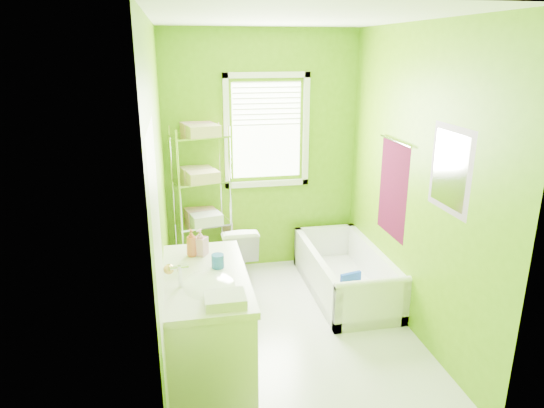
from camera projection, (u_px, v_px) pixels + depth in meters
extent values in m
plane|color=silver|center=(291.00, 330.00, 4.31)|extent=(2.90, 2.90, 0.00)
cube|color=#588F06|center=(262.00, 154.00, 5.26)|extent=(2.10, 0.04, 2.60)
cube|color=#588F06|center=(357.00, 264.00, 2.55)|extent=(2.10, 0.04, 2.60)
cube|color=#588F06|center=(160.00, 197.00, 3.72)|extent=(0.04, 2.90, 2.60)
cube|color=#588F06|center=(414.00, 183.00, 4.10)|extent=(0.04, 2.90, 2.60)
cube|color=white|center=(295.00, 18.00, 3.51)|extent=(2.10, 2.90, 0.04)
cube|color=white|center=(267.00, 131.00, 5.19)|extent=(0.74, 0.01, 1.01)
cube|color=white|center=(267.00, 183.00, 5.35)|extent=(0.92, 0.05, 0.06)
cube|color=white|center=(267.00, 75.00, 4.99)|extent=(0.92, 0.05, 0.06)
cube|color=white|center=(227.00, 132.00, 5.09)|extent=(0.06, 0.05, 1.22)
cube|color=white|center=(306.00, 130.00, 5.25)|extent=(0.06, 0.05, 1.22)
cube|color=white|center=(267.00, 103.00, 5.08)|extent=(0.72, 0.02, 0.50)
cube|color=white|center=(162.00, 293.00, 2.87)|extent=(0.02, 0.80, 2.00)
sphere|color=gold|center=(169.00, 269.00, 3.19)|extent=(0.07, 0.07, 0.07)
cube|color=#460820|center=(393.00, 189.00, 4.47)|extent=(0.02, 0.58, 0.90)
cylinder|color=silver|center=(395.00, 141.00, 4.33)|extent=(0.02, 0.62, 0.02)
cube|color=#CC5972|center=(450.00, 170.00, 3.51)|extent=(0.02, 0.54, 0.64)
cube|color=white|center=(449.00, 170.00, 3.51)|extent=(0.01, 0.44, 0.54)
cube|color=white|center=(344.00, 287.00, 4.99)|extent=(0.70, 1.49, 0.10)
cube|color=white|center=(315.00, 274.00, 4.88)|extent=(0.07, 1.49, 0.45)
cube|color=white|center=(374.00, 269.00, 4.99)|extent=(0.07, 1.49, 0.45)
cube|color=white|center=(372.00, 306.00, 4.27)|extent=(0.70, 0.07, 0.45)
cube|color=white|center=(324.00, 245.00, 5.60)|extent=(0.70, 0.07, 0.45)
cylinder|color=white|center=(373.00, 283.00, 4.20)|extent=(0.70, 0.07, 0.07)
cylinder|color=blue|center=(357.00, 297.00, 4.62)|extent=(0.31, 0.31, 0.05)
cylinder|color=yellow|center=(357.00, 292.00, 4.61)|extent=(0.29, 0.29, 0.05)
cube|color=blue|center=(350.00, 282.00, 4.69)|extent=(0.22, 0.09, 0.20)
imported|color=white|center=(238.00, 253.00, 5.10)|extent=(0.38, 0.66, 0.67)
cube|color=white|center=(207.00, 332.00, 3.53)|extent=(0.57, 1.14, 0.83)
cube|color=silver|center=(204.00, 278.00, 3.40)|extent=(0.60, 1.17, 0.05)
ellipsoid|color=white|center=(209.00, 288.00, 3.26)|extent=(0.39, 0.51, 0.14)
cylinder|color=silver|center=(180.00, 277.00, 3.19)|extent=(0.03, 0.03, 0.16)
cylinder|color=silver|center=(179.00, 268.00, 3.17)|extent=(0.12, 0.02, 0.02)
imported|color=#CC573C|center=(192.00, 243.00, 3.66)|extent=(0.11, 0.11, 0.21)
imported|color=#DF90BF|center=(200.00, 242.00, 3.69)|extent=(0.13, 0.13, 0.21)
cylinder|color=blue|center=(218.00, 261.00, 3.48)|extent=(0.09, 0.09, 0.10)
cube|color=silver|center=(225.00, 300.00, 2.98)|extent=(0.25, 0.20, 0.06)
cylinder|color=silver|center=(181.00, 212.00, 4.85)|extent=(0.02, 0.02, 1.65)
cylinder|color=silver|center=(174.00, 203.00, 5.13)|extent=(0.02, 0.02, 1.65)
cylinder|color=silver|center=(231.00, 206.00, 5.05)|extent=(0.02, 0.02, 1.65)
cylinder|color=silver|center=(221.00, 197.00, 5.33)|extent=(0.02, 0.02, 1.65)
cube|color=silver|center=(205.00, 263.00, 5.30)|extent=(0.61, 0.45, 0.02)
cube|color=silver|center=(203.00, 223.00, 5.15)|extent=(0.61, 0.45, 0.02)
cube|color=silver|center=(201.00, 181.00, 5.01)|extent=(0.61, 0.45, 0.02)
cube|color=silver|center=(199.00, 136.00, 4.87)|extent=(0.61, 0.45, 0.02)
cube|color=tan|center=(203.00, 131.00, 4.77)|extent=(0.35, 0.27, 0.11)
cube|color=pink|center=(197.00, 128.00, 4.97)|extent=(0.35, 0.27, 0.11)
cube|color=tan|center=(203.00, 177.00, 4.90)|extent=(0.35, 0.27, 0.11)
cube|color=tan|center=(196.00, 172.00, 5.09)|extent=(0.35, 0.27, 0.11)
cube|color=silver|center=(207.00, 219.00, 5.07)|extent=(0.35, 0.27, 0.11)
cube|color=pink|center=(200.00, 213.00, 5.26)|extent=(0.35, 0.27, 0.11)
cube|color=pink|center=(228.00, 242.00, 5.34)|extent=(0.09, 0.29, 0.52)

